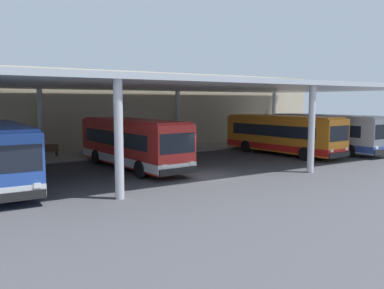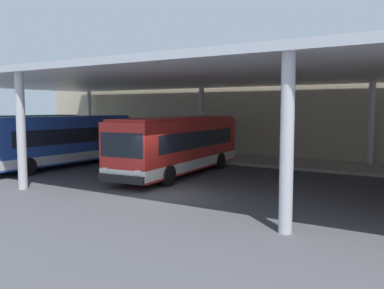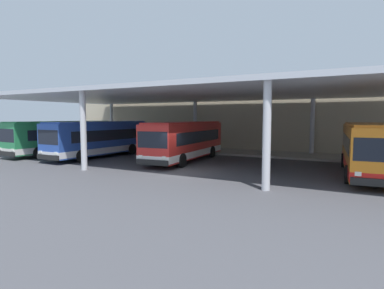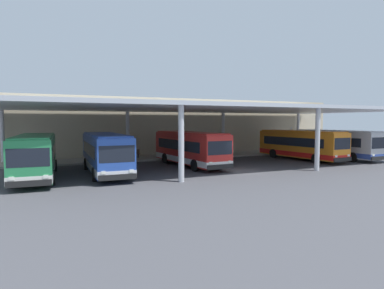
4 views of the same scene
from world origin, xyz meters
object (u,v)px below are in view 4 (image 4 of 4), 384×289
at_px(bus_far_bay, 300,144).
at_px(bus_departing, 336,144).
at_px(bus_middle_bay, 190,148).
at_px(trash_bin, 161,152).
at_px(bench_waiting, 132,154).
at_px(banner_sign, 291,138).
at_px(bus_nearest_bay, 35,156).
at_px(bus_second_bay, 105,153).

height_order(bus_far_bay, bus_departing, same).
xyz_separation_m(bus_middle_bay, trash_bin, (-0.46, 7.05, -0.98)).
bearing_deg(bus_middle_bay, bench_waiting, 117.83).
relative_size(bus_departing, banner_sign, 3.30).
bearing_deg(trash_bin, bus_nearest_bay, -145.24).
xyz_separation_m(bus_middle_bay, bus_far_bay, (12.98, -0.36, 0.00)).
relative_size(bus_far_bay, banner_sign, 3.34).
relative_size(trash_bin, banner_sign, 0.31).
bearing_deg(banner_sign, bench_waiting, 177.64).
distance_m(bus_middle_bay, bus_departing, 17.54).
distance_m(bus_nearest_bay, trash_bin, 15.24).
bearing_deg(bus_far_bay, bus_middle_bay, 178.39).
bearing_deg(bus_departing, trash_bin, 155.72).
bearing_deg(bus_departing, bus_middle_bay, 176.57).
bearing_deg(bench_waiting, trash_bin, -1.19).
bearing_deg(bus_nearest_bay, banner_sign, 14.48).
height_order(bus_departing, banner_sign, banner_sign).
relative_size(bus_nearest_bay, trash_bin, 10.84).
xyz_separation_m(bus_second_bay, bus_departing, (25.47, 0.48, 0.00)).
xyz_separation_m(bus_second_bay, bus_far_bay, (20.94, 1.16, 0.00)).
bearing_deg(bus_second_bay, bus_departing, 1.07).
distance_m(bus_nearest_bay, bus_departing, 30.46).
bearing_deg(trash_bin, banner_sign, -2.58).
bearing_deg(bus_departing, bus_nearest_bay, -178.94).
height_order(bus_nearest_bay, bus_far_bay, same).
height_order(bus_departing, bench_waiting, bus_departing).
bearing_deg(bus_nearest_bay, bus_departing, 1.06).
bearing_deg(bus_middle_bay, bus_far_bay, -1.61).
height_order(bus_far_bay, trash_bin, bus_far_bay).
height_order(bus_middle_bay, bus_departing, same).
height_order(bus_second_bay, trash_bin, bus_second_bay).
bearing_deg(banner_sign, bus_far_bay, -124.20).
distance_m(bus_middle_bay, bench_waiting, 8.12).
bearing_deg(bus_departing, banner_sign, 90.26).
bearing_deg(bench_waiting, bus_middle_bay, -62.17).
xyz_separation_m(bus_nearest_bay, bus_second_bay, (4.99, 0.09, 0.00)).
bearing_deg(bus_nearest_bay, bench_waiting, 43.56).
relative_size(bus_second_bay, bus_far_bay, 0.99).
height_order(bus_nearest_bay, bus_second_bay, same).
xyz_separation_m(bus_second_bay, banner_sign, (25.43, 7.77, 0.32)).
bearing_deg(trash_bin, bus_middle_bay, -86.29).
bearing_deg(trash_bin, bench_waiting, 178.81).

